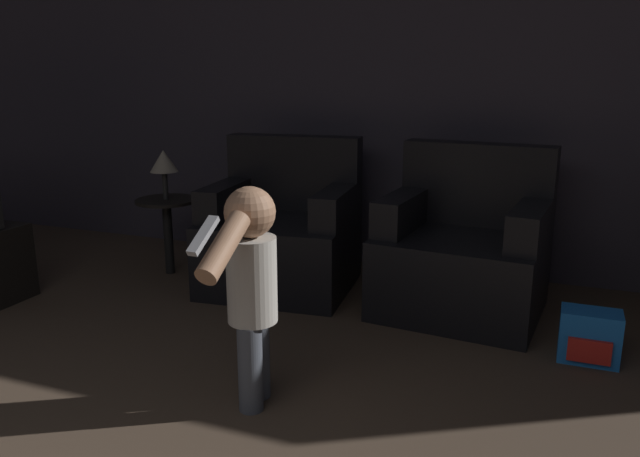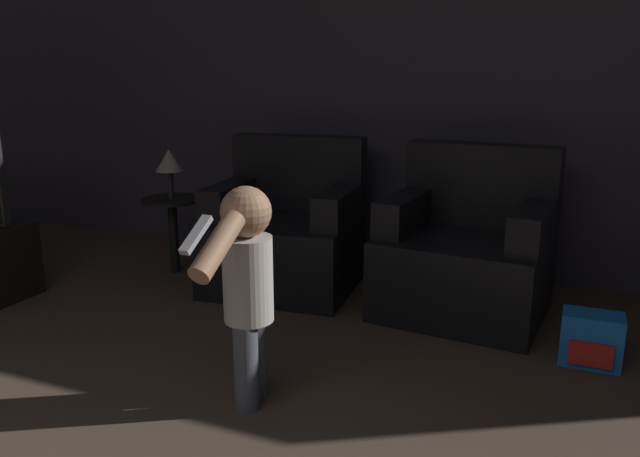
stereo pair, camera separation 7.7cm
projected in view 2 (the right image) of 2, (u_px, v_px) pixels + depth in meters
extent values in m
cube|color=#3D3842|center=(378.00, 73.00, 4.11)|extent=(8.40, 0.05, 2.60)
cube|color=black|center=(284.00, 253.00, 3.85)|extent=(0.93, 0.84, 0.44)
cube|color=black|center=(299.00, 172.00, 4.02)|extent=(0.87, 0.24, 0.47)
cube|color=black|center=(230.00, 199.00, 3.87)|extent=(0.22, 0.61, 0.20)
cube|color=black|center=(338.00, 206.00, 3.67)|extent=(0.22, 0.61, 0.20)
cube|color=black|center=(463.00, 275.00, 3.44)|extent=(0.93, 0.84, 0.44)
cube|color=black|center=(482.00, 185.00, 3.58)|extent=(0.87, 0.24, 0.47)
cube|color=black|center=(405.00, 212.00, 3.52)|extent=(0.22, 0.61, 0.20)
cube|color=black|center=(533.00, 226.00, 3.20)|extent=(0.22, 0.61, 0.20)
cylinder|color=#474C56|center=(246.00, 367.00, 2.47)|extent=(0.10, 0.10, 0.36)
cylinder|color=#474C56|center=(255.00, 355.00, 2.57)|extent=(0.10, 0.10, 0.36)
cylinder|color=#B7B2A8|center=(248.00, 279.00, 2.43)|extent=(0.20, 0.20, 0.34)
sphere|color=#A37556|center=(246.00, 212.00, 2.37)|extent=(0.20, 0.20, 0.20)
cylinder|color=#A37556|center=(257.00, 273.00, 2.55)|extent=(0.08, 0.08, 0.29)
cylinder|color=#A37556|center=(217.00, 246.00, 2.15)|extent=(0.08, 0.29, 0.21)
cube|color=#99999E|center=(196.00, 235.00, 2.03)|extent=(0.04, 0.16, 0.10)
cube|color=blue|center=(591.00, 339.00, 2.86)|extent=(0.27, 0.16, 0.25)
cube|color=red|center=(590.00, 354.00, 2.79)|extent=(0.19, 0.02, 0.11)
cylinder|color=black|center=(174.00, 237.00, 4.15)|extent=(0.06, 0.06, 0.48)
cylinder|color=black|center=(172.00, 200.00, 4.09)|extent=(0.40, 0.40, 0.02)
cylinder|color=#262626|center=(171.00, 185.00, 4.06)|extent=(0.04, 0.04, 0.18)
cone|color=#9E937F|center=(169.00, 160.00, 4.02)|extent=(0.18, 0.18, 0.14)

